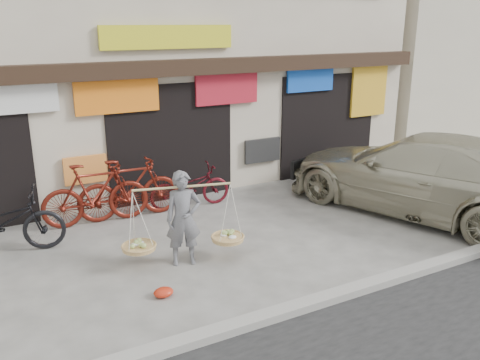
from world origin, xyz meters
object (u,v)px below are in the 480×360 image
street_vendor (184,222)px  suv (421,174)px  bike_2 (190,186)px  bike_1 (96,194)px  bike_3 (129,188)px  bike_0 (0,223)px

street_vendor → suv: bearing=13.0°
street_vendor → bike_2: 2.83m
street_vendor → bike_1: size_ratio=0.94×
bike_3 → bike_2: bearing=-86.3°
street_vendor → bike_1: (-0.89, 2.55, -0.11)m
bike_1 → street_vendor: bearing=-157.0°
bike_1 → bike_2: (2.08, 0.00, -0.17)m
bike_2 → bike_3: bike_3 is taller
bike_0 → bike_2: size_ratio=1.21×
bike_0 → bike_1: 1.95m
bike_1 → bike_0: bearing=112.0°
street_vendor → bike_1: 2.70m
bike_1 → bike_2: bike_1 is taller
bike_0 → suv: 8.49m
bike_2 → bike_0: bearing=104.4°
bike_0 → bike_3: size_ratio=1.02×
bike_2 → street_vendor: bearing=160.4°
street_vendor → bike_3: (-0.19, 2.55, -0.11)m
bike_0 → suv: bearing=-91.8°
street_vendor → bike_2: (1.19, 2.55, -0.28)m
bike_0 → bike_1: (1.85, 0.61, 0.07)m
street_vendor → bike_3: size_ratio=0.94×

